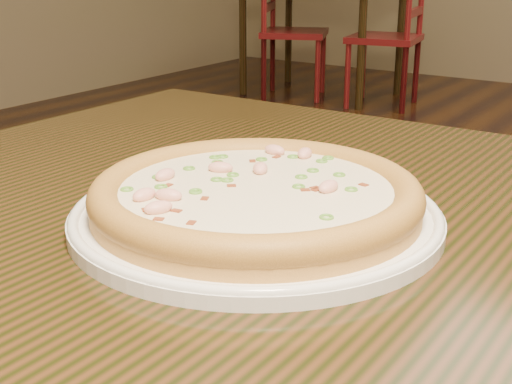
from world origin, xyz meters
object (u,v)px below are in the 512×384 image
Objects in this scene: hero_table at (396,335)px; plate at (256,214)px; chair_a at (287,32)px; pizza at (256,195)px; chair_b at (393,38)px.

hero_table is 3.63× the size of plate.
hero_table is 1.26× the size of chair_a.
chair_b is at bearing 111.76° from pizza.
chair_b reaches higher than hero_table.
hero_table is at bearing 22.54° from pizza.
hero_table is 0.17m from plate.
plate is 4.33m from chair_a.
hero_table is at bearing 22.62° from plate.
plate is (-0.12, -0.05, 0.11)m from hero_table.
plate is 0.02m from pizza.
pizza is at bearing -157.46° from hero_table.
hero_table is at bearing -56.98° from chair_a.
pizza is (-0.00, 0.00, 0.02)m from plate.
chair_a is at bearing -172.73° from chair_b.
chair_b is at bearing 111.76° from plate.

